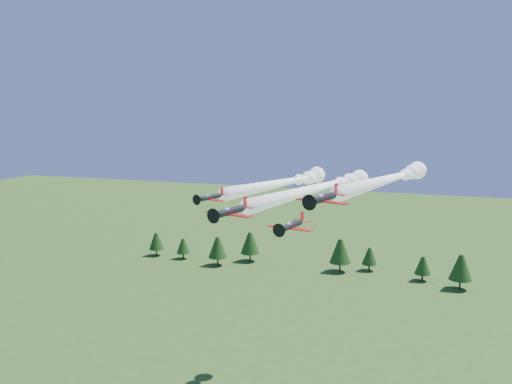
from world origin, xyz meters
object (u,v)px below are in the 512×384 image
(plane_left, at_px, (286,182))
(plane_lead, at_px, (320,187))
(plane_right, at_px, (390,179))
(plane_slot, at_px, (291,226))

(plane_left, bearing_deg, plane_lead, -23.37)
(plane_right, height_order, plane_slot, plane_right)
(plane_lead, relative_size, plane_right, 1.08)
(plane_lead, distance_m, plane_right, 13.17)
(plane_lead, relative_size, plane_left, 1.27)
(plane_lead, bearing_deg, plane_slot, -88.62)
(plane_lead, distance_m, plane_left, 12.15)
(plane_right, xyz_separation_m, plane_slot, (-15.37, -14.09, -7.10))
(plane_lead, height_order, plane_slot, plane_lead)
(plane_left, distance_m, plane_slot, 20.61)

